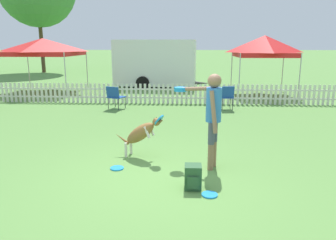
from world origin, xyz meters
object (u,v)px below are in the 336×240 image
object	(u,v)px
frisbee_near_handler	(117,168)
folding_chair_green_right	(115,96)
frisbee_near_dog	(210,195)
equipment_trailer	(156,63)
canopy_tent_secondary	(264,46)
canopy_tent_main	(43,47)
leaping_dog	(141,133)
handler_person	(211,109)
backpack_on_grass	(193,177)
folding_chair_blue_left	(227,95)

from	to	relation	value
frisbee_near_handler	folding_chair_green_right	world-z (taller)	folding_chair_green_right
frisbee_near_handler	frisbee_near_dog	bearing A→B (deg)	-31.57
folding_chair_green_right	equipment_trailer	bearing A→B (deg)	-76.24
canopy_tent_secondary	folding_chair_green_right	bearing A→B (deg)	-148.36
canopy_tent_main	canopy_tent_secondary	size ratio (longest dim) A/B	1.20
leaping_dog	canopy_tent_main	size ratio (longest dim) A/B	0.35
handler_person	backpack_on_grass	world-z (taller)	handler_person
canopy_tent_main	equipment_trailer	xyz separation A→B (m)	(5.13, 2.05, -0.82)
backpack_on_grass	frisbee_near_dog	bearing A→B (deg)	-43.66
backpack_on_grass	canopy_tent_secondary	bearing A→B (deg)	71.86
folding_chair_blue_left	canopy_tent_main	world-z (taller)	canopy_tent_main
handler_person	frisbee_near_handler	world-z (taller)	handler_person
handler_person	backpack_on_grass	bearing A→B (deg)	-179.32
leaping_dog	equipment_trailer	world-z (taller)	equipment_trailer
folding_chair_blue_left	canopy_tent_main	distance (m)	9.22
frisbee_near_dog	equipment_trailer	size ratio (longest dim) A/B	0.05
handler_person	frisbee_near_dog	size ratio (longest dim) A/B	7.08
backpack_on_grass	folding_chair_green_right	world-z (taller)	folding_chair_green_right
canopy_tent_secondary	canopy_tent_main	bearing A→B (deg)	178.00
folding_chair_green_right	leaping_dog	bearing A→B (deg)	130.06
leaping_dog	canopy_tent_secondary	xyz separation A→B (m)	(4.34, 8.69, 1.65)
folding_chair_green_right	canopy_tent_secondary	bearing A→B (deg)	-126.18
canopy_tent_secondary	frisbee_near_dog	bearing A→B (deg)	-106.46
frisbee_near_handler	folding_chair_blue_left	size ratio (longest dim) A/B	0.29
canopy_tent_main	equipment_trailer	world-z (taller)	canopy_tent_main
leaping_dog	canopy_tent_main	bearing A→B (deg)	-127.07
folding_chair_blue_left	canopy_tent_secondary	distance (m)	4.42
frisbee_near_dog	handler_person	bearing A→B (deg)	86.18
frisbee_near_handler	backpack_on_grass	bearing A→B (deg)	-28.92
leaping_dog	frisbee_near_handler	bearing A→B (deg)	-9.43
frisbee_near_handler	frisbee_near_dog	world-z (taller)	same
handler_person	folding_chair_blue_left	bearing A→B (deg)	10.11
leaping_dog	frisbee_near_dog	distance (m)	2.17
canopy_tent_secondary	equipment_trailer	world-z (taller)	canopy_tent_secondary
frisbee_near_handler	folding_chair_blue_left	xyz separation A→B (m)	(2.72, 5.78, 0.50)
backpack_on_grass	equipment_trailer	xyz separation A→B (m)	(-1.74, 12.53, 1.11)
canopy_tent_secondary	frisbee_near_handler	bearing A→B (deg)	-116.78
handler_person	leaping_dog	xyz separation A→B (m)	(-1.36, 0.49, -0.60)
equipment_trailer	frisbee_near_dog	bearing A→B (deg)	-77.69
frisbee_near_handler	equipment_trailer	world-z (taller)	equipment_trailer
folding_chair_blue_left	canopy_tent_secondary	size ratio (longest dim) A/B	0.32
frisbee_near_handler	frisbee_near_dog	distance (m)	1.94
handler_person	canopy_tent_secondary	distance (m)	9.71
leaping_dog	folding_chair_blue_left	bearing A→B (deg)	175.45
folding_chair_green_right	equipment_trailer	world-z (taller)	equipment_trailer
handler_person	frisbee_near_dog	distance (m)	1.63
handler_person	canopy_tent_main	xyz separation A→B (m)	(-7.20, 9.53, 1.01)
leaping_dog	frisbee_near_handler	distance (m)	0.91
folding_chair_blue_left	handler_person	bearing A→B (deg)	74.24
backpack_on_grass	frisbee_near_handler	bearing A→B (deg)	151.08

